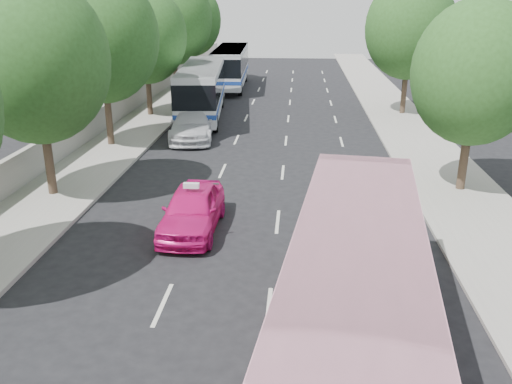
# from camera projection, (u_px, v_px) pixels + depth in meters

# --- Properties ---
(ground) EXTENTS (120.00, 120.00, 0.00)m
(ground) POSITION_uv_depth(u_px,v_px,m) (240.00, 272.00, 16.50)
(ground) COLOR black
(ground) RESTS_ON ground
(sidewalk_left) EXTENTS (4.00, 90.00, 0.15)m
(sidewalk_left) POSITION_uv_depth(u_px,v_px,m) (144.00, 122.00, 35.84)
(sidewalk_left) COLOR #9E998E
(sidewalk_left) RESTS_ON ground
(sidewalk_right) EXTENTS (4.00, 90.00, 0.12)m
(sidewalk_right) POSITION_uv_depth(u_px,v_px,m) (405.00, 126.00, 34.59)
(sidewalk_right) COLOR #9E998E
(sidewalk_right) RESTS_ON ground
(low_wall) EXTENTS (0.30, 90.00, 1.50)m
(low_wall) POSITION_uv_depth(u_px,v_px,m) (117.00, 109.00, 35.68)
(low_wall) COLOR #9E998E
(low_wall) RESTS_ON sidewalk_left
(tree_left_b) EXTENTS (5.70, 5.70, 8.88)m
(tree_left_b) POSITION_uv_depth(u_px,v_px,m) (36.00, 54.00, 20.70)
(tree_left_b) COLOR #38281E
(tree_left_b) RESTS_ON ground
(tree_left_c) EXTENTS (6.00, 6.00, 9.35)m
(tree_left_c) POSITION_uv_depth(u_px,v_px,m) (102.00, 32.00, 28.10)
(tree_left_c) COLOR #38281E
(tree_left_c) RESTS_ON ground
(tree_left_d) EXTENTS (5.52, 5.52, 8.60)m
(tree_left_d) POSITION_uv_depth(u_px,v_px,m) (146.00, 32.00, 35.76)
(tree_left_d) COLOR #38281E
(tree_left_d) RESTS_ON ground
(tree_left_e) EXTENTS (6.30, 6.30, 9.82)m
(tree_left_e) POSITION_uv_depth(u_px,v_px,m) (173.00, 16.00, 42.97)
(tree_left_e) COLOR #38281E
(tree_left_e) RESTS_ON ground
(tree_left_f) EXTENTS (5.88, 5.88, 9.16)m
(tree_left_f) POSITION_uv_depth(u_px,v_px,m) (190.00, 17.00, 50.63)
(tree_left_f) COLOR #38281E
(tree_left_f) RESTS_ON ground
(tree_right_near) EXTENTS (5.10, 5.10, 7.95)m
(tree_right_near) POSITION_uv_depth(u_px,v_px,m) (479.00, 68.00, 21.52)
(tree_right_near) COLOR #38281E
(tree_right_near) RESTS_ON ground
(tree_right_far) EXTENTS (6.00, 6.00, 9.35)m
(tree_right_far) POSITION_uv_depth(u_px,v_px,m) (412.00, 24.00, 36.17)
(tree_right_far) COLOR #38281E
(tree_right_far) RESTS_ON ground
(pink_bus) EXTENTS (3.99, 10.88, 3.39)m
(pink_bus) POSITION_uv_depth(u_px,v_px,m) (357.00, 279.00, 11.81)
(pink_bus) COLOR pink
(pink_bus) RESTS_ON ground
(pink_taxi) EXTENTS (1.94, 4.73, 1.60)m
(pink_taxi) POSITION_uv_depth(u_px,v_px,m) (192.00, 209.00, 19.18)
(pink_taxi) COLOR #D4126F
(pink_taxi) RESTS_ON ground
(white_pickup) EXTENTS (3.03, 6.11, 1.71)m
(white_pickup) POSITION_uv_depth(u_px,v_px,m) (192.00, 124.00, 31.68)
(white_pickup) COLOR silver
(white_pickup) RESTS_ON ground
(tour_coach_front) EXTENTS (3.62, 11.99, 3.53)m
(tour_coach_front) POSITION_uv_depth(u_px,v_px,m) (202.00, 87.00, 36.51)
(tour_coach_front) COLOR silver
(tour_coach_front) RESTS_ON ground
(tour_coach_rear) EXTENTS (3.06, 11.94, 3.54)m
(tour_coach_rear) POSITION_uv_depth(u_px,v_px,m) (231.00, 64.00, 48.67)
(tour_coach_rear) COLOR silver
(tour_coach_rear) RESTS_ON ground
(taxi_roof_sign) EXTENTS (0.55, 0.19, 0.18)m
(taxi_roof_sign) POSITION_uv_depth(u_px,v_px,m) (191.00, 186.00, 18.88)
(taxi_roof_sign) COLOR silver
(taxi_roof_sign) RESTS_ON pink_taxi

